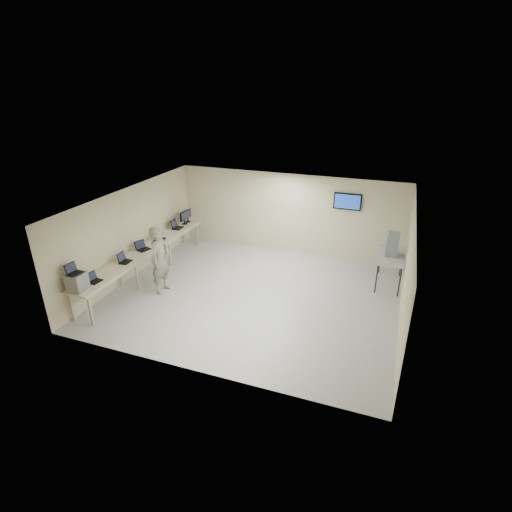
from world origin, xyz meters
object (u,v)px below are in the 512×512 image
(soldier, at_px, (160,260))
(side_table, at_px, (391,258))
(workbench, at_px, (145,252))
(equipment_box, at_px, (77,282))

(soldier, distance_m, side_table, 6.76)
(workbench, height_order, equipment_box, equipment_box)
(workbench, bearing_deg, soldier, -34.31)
(workbench, xyz_separation_m, equipment_box, (-0.06, -2.75, 0.30))
(workbench, distance_m, soldier, 1.23)
(equipment_box, bearing_deg, soldier, 58.41)
(workbench, xyz_separation_m, side_table, (7.19, 2.05, 0.05))
(side_table, bearing_deg, workbench, -164.09)
(equipment_box, xyz_separation_m, side_table, (7.25, 4.80, -0.25))
(workbench, distance_m, side_table, 7.47)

